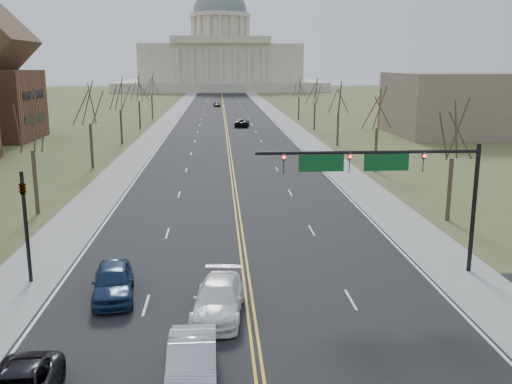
{
  "coord_description": "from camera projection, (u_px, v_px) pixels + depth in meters",
  "views": [
    {
      "loc": [
        -1.38,
        -15.86,
        11.33
      ],
      "look_at": [
        1.05,
        21.22,
        3.0
      ],
      "focal_mm": 40.0,
      "sensor_mm": 36.0,
      "label": 1
    }
  ],
  "objects": [
    {
      "name": "road",
      "position": [
        225.0,
        117.0,
        125.12
      ],
      "size": [
        20.0,
        380.0,
        0.01
      ],
      "primitive_type": "cube",
      "color": "black",
      "rests_on": "ground"
    },
    {
      "name": "cross_road",
      "position": [
        255.0,
        341.0,
        23.85
      ],
      "size": [
        120.0,
        14.0,
        0.01
      ],
      "primitive_type": "cube",
      "color": "black",
      "rests_on": "ground"
    },
    {
      "name": "sidewalk_left",
      "position": [
        170.0,
        118.0,
        124.35
      ],
      "size": [
        4.0,
        380.0,
        0.03
      ],
      "primitive_type": "cube",
      "color": "gray",
      "rests_on": "ground"
    },
    {
      "name": "sidewalk_right",
      "position": [
        279.0,
        117.0,
        125.88
      ],
      "size": [
        4.0,
        380.0,
        0.03
      ],
      "primitive_type": "cube",
      "color": "gray",
      "rests_on": "ground"
    },
    {
      "name": "center_line",
      "position": [
        225.0,
        117.0,
        125.12
      ],
      "size": [
        0.42,
        380.0,
        0.01
      ],
      "primitive_type": "cube",
      "color": "gold",
      "rests_on": "road"
    },
    {
      "name": "edge_line_left",
      "position": [
        180.0,
        118.0,
        124.49
      ],
      "size": [
        0.15,
        380.0,
        0.01
      ],
      "primitive_type": "cube",
      "color": "silver",
      "rests_on": "road"
    },
    {
      "name": "edge_line_right",
      "position": [
        269.0,
        117.0,
        125.74
      ],
      "size": [
        0.15,
        380.0,
        0.01
      ],
      "primitive_type": "cube",
      "color": "silver",
      "rests_on": "road"
    },
    {
      "name": "capitol",
      "position": [
        221.0,
        58.0,
        258.25
      ],
      "size": [
        90.0,
        60.0,
        50.0
      ],
      "color": "beige",
      "rests_on": "ground"
    },
    {
      "name": "signal_mast",
      "position": [
        385.0,
        171.0,
        30.37
      ],
      "size": [
        12.12,
        0.44,
        7.2
      ],
      "color": "black",
      "rests_on": "ground"
    },
    {
      "name": "signal_left",
      "position": [
        25.0,
        214.0,
        29.61
      ],
      "size": [
        0.32,
        0.36,
        6.0
      ],
      "color": "black",
      "rests_on": "ground"
    },
    {
      "name": "tree_r_0",
      "position": [
        454.0,
        133.0,
        40.94
      ],
      "size": [
        3.74,
        3.74,
        8.5
      ],
      "color": "#31281D",
      "rests_on": "ground"
    },
    {
      "name": "tree_l_0",
      "position": [
        30.0,
        124.0,
        42.77
      ],
      "size": [
        3.96,
        3.96,
        9.0
      ],
      "color": "#31281D",
      "rests_on": "ground"
    },
    {
      "name": "tree_r_1",
      "position": [
        378.0,
        111.0,
        60.41
      ],
      "size": [
        3.74,
        3.74,
        8.5
      ],
      "color": "#31281D",
      "rests_on": "ground"
    },
    {
      "name": "tree_l_1",
      "position": [
        89.0,
        106.0,
        62.24
      ],
      "size": [
        3.96,
        3.96,
        9.0
      ],
      "color": "#31281D",
      "rests_on": "ground"
    },
    {
      "name": "tree_r_2",
      "position": [
        339.0,
        99.0,
        79.89
      ],
      "size": [
        3.74,
        3.74,
        8.5
      ],
      "color": "#31281D",
      "rests_on": "ground"
    },
    {
      "name": "tree_l_2",
      "position": [
        120.0,
        96.0,
        81.72
      ],
      "size": [
        3.96,
        3.96,
        9.0
      ],
      "color": "#31281D",
      "rests_on": "ground"
    },
    {
      "name": "tree_r_3",
      "position": [
        315.0,
        93.0,
        99.36
      ],
      "size": [
        3.74,
        3.74,
        8.5
      ],
      "color": "#31281D",
      "rests_on": "ground"
    },
    {
      "name": "tree_l_3",
      "position": [
        139.0,
        90.0,
        101.19
      ],
      "size": [
        3.96,
        3.96,
        9.0
      ],
      "color": "#31281D",
      "rests_on": "ground"
    },
    {
      "name": "tree_r_4",
      "position": [
        299.0,
        88.0,
        118.83
      ],
      "size": [
        3.74,
        3.74,
        8.5
      ],
      "color": "#31281D",
      "rests_on": "ground"
    },
    {
      "name": "tree_l_4",
      "position": [
        151.0,
        86.0,
        120.66
      ],
      "size": [
        3.96,
        3.96,
        9.0
      ],
      "color": "#31281D",
      "rests_on": "ground"
    },
    {
      "name": "bldg_right_mass",
      "position": [
        471.0,
        104.0,
        93.47
      ],
      "size": [
        25.0,
        20.0,
        10.0
      ],
      "primitive_type": "cube",
      "color": "#705E50",
      "rests_on": "ground"
    },
    {
      "name": "car_sb_inner_lead",
      "position": [
        192.0,
        364.0,
        20.46
      ],
      "size": [
        1.81,
        5.02,
        1.65
      ],
      "primitive_type": "imported",
      "rotation": [
        0.0,
        0.0,
        0.01
      ],
      "color": "#B5B7BE",
      "rests_on": "road"
    },
    {
      "name": "car_sb_inner_second",
      "position": [
        219.0,
        299.0,
        26.19
      ],
      "size": [
        2.74,
        5.57,
        1.56
      ],
      "primitive_type": "imported",
      "rotation": [
        0.0,
        0.0,
        -0.11
      ],
      "color": "white",
      "rests_on": "road"
    },
    {
      "name": "car_sb_outer_second",
      "position": [
        113.0,
        282.0,
        28.15
      ],
      "size": [
        2.6,
        5.08,
        1.66
      ],
      "primitive_type": "imported",
      "rotation": [
        0.0,
        0.0,
        0.14
      ],
      "color": "#16294E",
      "rests_on": "road"
    },
    {
      "name": "car_far_nb",
      "position": [
        242.0,
        123.0,
        106.02
      ],
      "size": [
        3.08,
        5.52,
        1.46
      ],
      "primitive_type": "imported",
      "rotation": [
        0.0,
        0.0,
        3.01
      ],
      "color": "black",
      "rests_on": "road"
    },
    {
      "name": "car_far_sb",
      "position": [
        217.0,
        104.0,
        156.03
      ],
      "size": [
        2.1,
        4.41,
        1.45
      ],
      "primitive_type": "imported",
      "rotation": [
        0.0,
        0.0,
        0.09
      ],
      "color": "#4B4E52",
      "rests_on": "road"
    }
  ]
}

